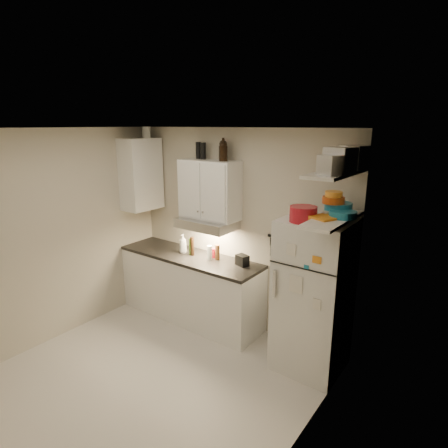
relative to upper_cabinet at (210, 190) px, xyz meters
The scene contains 36 objects.
floor 2.29m from the upper_cabinet, 77.33° to the right, with size 3.20×3.00×0.02m, color silver.
ceiling 1.58m from the upper_cabinet, 77.33° to the right, with size 3.20×3.00×0.02m, color white.
back_wall 0.63m from the upper_cabinet, 30.26° to the left, with size 3.20×0.02×2.60m, color #BFB7A3.
left_wall 1.94m from the upper_cabinet, 134.46° to the right, with size 0.02×3.00×2.60m, color #BFB7A3.
right_wall 2.39m from the upper_cabinet, 34.95° to the right, with size 0.02×3.00×2.60m, color #BFB7A3.
base_cabinet 1.41m from the upper_cabinet, 151.63° to the right, with size 2.10×0.60×0.88m, color white.
countertop 0.97m from the upper_cabinet, 151.63° to the right, with size 2.10×0.62×0.04m, color black.
upper_cabinet is the anchor object (origin of this frame).
side_cabinet 1.15m from the upper_cabinet, behind, with size 0.33×0.55×1.00m, color white.
range_hood 0.44m from the upper_cabinet, 90.00° to the right, with size 0.76×0.46×0.12m, color silver.
fridge 1.84m from the upper_cabinet, ahead, with size 0.70×0.68×1.70m, color silver.
shelf_hi 1.82m from the upper_cabinet, 10.05° to the right, with size 0.30×0.95×0.03m, color white.
shelf_lo 1.78m from the upper_cabinet, 10.05° to the right, with size 0.30×0.95×0.03m, color white.
knife_strip 1.13m from the upper_cabinet, ahead, with size 0.42×0.02×0.03m, color black.
dutch_oven 1.51m from the upper_cabinet, 13.62° to the right, with size 0.27×0.27×0.16m, color #A91320.
book_stack 1.74m from the upper_cabinet, 11.89° to the right, with size 0.22×0.28×0.09m, color orange.
spice_jar 1.67m from the upper_cabinet, ahead, with size 0.07×0.07×0.11m, color silver.
stock_pot 1.87m from the upper_cabinet, ahead, with size 0.32×0.32×0.23m, color silver.
tin_a 1.93m from the upper_cabinet, 13.55° to the right, with size 0.23×0.21×0.23m, color #AAAAAD.
tin_b 1.95m from the upper_cabinet, 18.42° to the right, with size 0.17×0.17×0.17m, color #AAAAAD.
bowl_teal 1.72m from the upper_cabinet, ahead, with size 0.27×0.27×0.11m, color teal.
bowl_orange 1.70m from the upper_cabinet, ahead, with size 0.22×0.22×0.06m, color #BB4911.
bowl_yellow 1.70m from the upper_cabinet, ahead, with size 0.17×0.17×0.05m, color orange.
plates 1.84m from the upper_cabinet, ahead, with size 0.26×0.26×0.07m, color teal.
growler_a 0.53m from the upper_cabinet, 20.46° to the left, with size 0.11×0.11×0.26m, color black, non-canonical shape.
growler_b 0.55m from the upper_cabinet, ahead, with size 0.10×0.10×0.25m, color black, non-canonical shape.
thermos_a 0.50m from the upper_cabinet, 160.59° to the left, with size 0.07×0.07×0.21m, color black.
thermos_b 0.54m from the upper_cabinet, 163.50° to the left, with size 0.07×0.07×0.22m, color black.
side_jar 1.27m from the upper_cabinet, behind, with size 0.12×0.12×0.16m, color silver.
soap_bottle 0.86m from the upper_cabinet, 164.81° to the right, with size 0.11×0.11×0.29m, color white.
pepper_mill 0.82m from the upper_cabinet, 15.51° to the right, with size 0.06×0.06×0.20m, color brown.
oil_bottle 0.84m from the upper_cabinet, 157.54° to the right, with size 0.04×0.04×0.22m, color #3E5E17.
vinegar_bottle 0.81m from the upper_cabinet, 152.52° to the right, with size 0.05×0.05×0.26m, color black.
clear_bottle 0.82m from the upper_cabinet, 54.17° to the right, with size 0.06×0.06×0.19m, color silver.
red_jar 0.84m from the upper_cabinet, ahead, with size 0.06×0.06×0.13m, color #A91320.
caddy 0.99m from the upper_cabinet, ahead, with size 0.16×0.11×0.14m, color black.
Camera 1 is at (2.66, -2.37, 2.64)m, focal length 30.00 mm.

